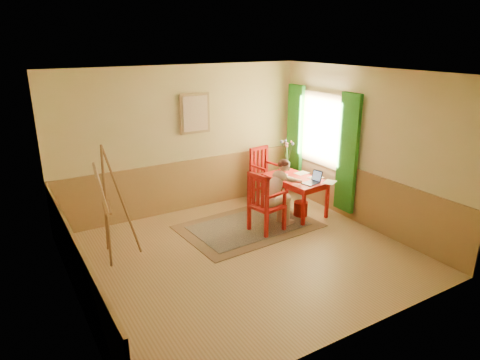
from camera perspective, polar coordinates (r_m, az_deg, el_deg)
room at (r=6.27m, az=0.62°, el=1.28°), size 5.04×4.54×2.84m
wainscot at (r=7.23m, az=-2.71°, el=-3.92°), size 5.00×4.50×1.00m
window at (r=8.54m, az=10.69°, el=5.27°), size 0.12×2.01×2.20m
wall_portrait at (r=8.17m, az=-6.04°, el=8.86°), size 0.60×0.05×0.76m
rug at (r=7.77m, az=1.17°, el=-6.19°), size 2.49×1.74×0.02m
table at (r=8.22m, az=7.39°, el=-0.28°), size 0.85×1.27×0.72m
chair_left at (r=7.39m, az=3.34°, el=-3.04°), size 0.59×0.57×1.10m
chair_back at (r=8.94m, az=3.24°, el=0.87°), size 0.55×0.57×1.10m
figure at (r=7.52m, az=4.98°, el=-1.50°), size 0.96×0.50×1.25m
laptop at (r=7.93m, az=9.74°, el=-0.08°), size 0.39×0.28×0.22m
papers at (r=8.25m, az=8.94°, el=0.41°), size 0.87×1.09×0.00m
vase at (r=8.57m, az=6.34°, el=3.20°), size 0.23×0.33×0.63m
wastebasket at (r=8.25m, az=8.13°, el=-3.86°), size 0.34×0.34×0.29m
easel at (r=6.63m, az=-17.82°, el=-1.65°), size 0.66×0.81×1.81m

